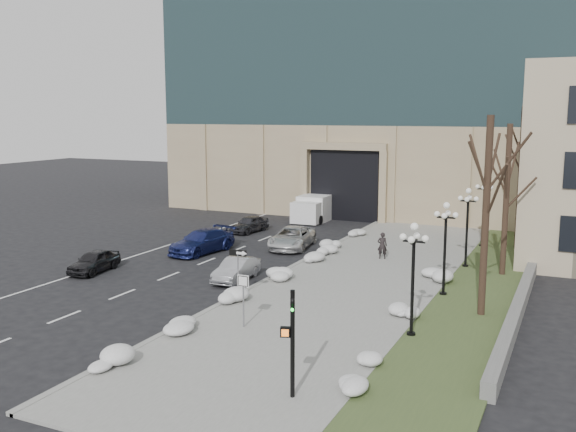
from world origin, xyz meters
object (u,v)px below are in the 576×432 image
object	(u,v)px
keep_sign	(243,290)
pedestrian	(382,245)
car_d	(292,238)
lamppost_b	(445,236)
box_truck	(318,207)
one_way_sign	(241,259)
lamppost_a	(413,264)
lamppost_d	(484,203)
lamppost_c	(467,217)
car_b	(236,269)
traffic_signal	(291,346)
car_c	(202,241)
car_a	(94,261)
car_e	(249,224)

from	to	relation	value
keep_sign	pedestrian	bearing A→B (deg)	81.65
car_d	lamppost_b	size ratio (longest dim) A/B	1.08
box_truck	keep_sign	bearing A→B (deg)	-76.03
one_way_sign	lamppost_a	xyz separation A→B (m)	(8.75, -1.47, 0.96)
box_truck	lamppost_d	size ratio (longest dim) A/B	1.45
lamppost_c	car_b	bearing A→B (deg)	-143.00
pedestrian	keep_sign	world-z (taller)	keep_sign
box_truck	lamppost_a	world-z (taller)	lamppost_a
traffic_signal	lamppost_a	xyz separation A→B (m)	(2.03, 7.37, 1.26)
car_d	pedestrian	size ratio (longest dim) A/B	3.09
car_c	one_way_sign	distance (m)	11.55
car_a	car_b	xyz separation A→B (m)	(8.38, 1.76, -0.01)
car_d	one_way_sign	xyz separation A→B (m)	(2.89, -12.33, 1.40)
traffic_signal	lamppost_b	xyz separation A→B (m)	(2.03, 13.87, 1.26)
keep_sign	lamppost_d	xyz separation A→B (m)	(6.67, 21.58, 1.32)
box_truck	lamppost_b	world-z (taller)	lamppost_b
pedestrian	one_way_sign	xyz separation A→B (m)	(-3.71, -11.34, 1.16)
car_c	traffic_signal	bearing A→B (deg)	-42.03
car_e	lamppost_b	distance (m)	20.55
car_d	pedestrian	bearing A→B (deg)	-17.43
car_b	pedestrian	size ratio (longest dim) A/B	2.28
car_a	car_b	world-z (taller)	car_a
car_b	one_way_sign	size ratio (longest dim) A/B	1.48
lamppost_d	lamppost_c	bearing A→B (deg)	-90.00
car_c	car_e	distance (m)	7.77
one_way_sign	pedestrian	bearing A→B (deg)	68.79
car_d	lamppost_d	bearing A→B (deg)	17.24
car_c	car_e	xyz separation A→B (m)	(-0.63, 7.74, -0.11)
pedestrian	box_truck	xyz separation A→B (m)	(-9.49, 12.65, 0.10)
car_b	car_e	xyz separation A→B (m)	(-6.14, 12.96, 0.01)
pedestrian	car_e	bearing A→B (deg)	-41.84
car_a	keep_sign	world-z (taller)	keep_sign
traffic_signal	car_b	bearing A→B (deg)	106.57
box_truck	traffic_signal	world-z (taller)	traffic_signal
traffic_signal	lamppost_a	world-z (taller)	lamppost_a
car_e	traffic_signal	xyz separation A→B (m)	(14.99, -25.13, 1.17)
car_d	traffic_signal	distance (m)	23.28
car_a	traffic_signal	xyz separation A→B (m)	(17.23, -10.41, 1.17)
pedestrian	keep_sign	size ratio (longest dim) A/B	0.70
car_a	lamppost_a	world-z (taller)	lamppost_a
lamppost_b	lamppost_c	bearing A→B (deg)	90.00
traffic_signal	lamppost_a	size ratio (longest dim) A/B	0.77
car_d	traffic_signal	bearing A→B (deg)	-74.46
keep_sign	lamppost_c	xyz separation A→B (m)	(6.67, 15.08, 1.32)
lamppost_a	lamppost_b	distance (m)	6.50
car_a	keep_sign	bearing A→B (deg)	-28.71
lamppost_a	lamppost_c	size ratio (longest dim) A/B	1.00
traffic_signal	car_d	bearing A→B (deg)	94.93
lamppost_a	lamppost_c	world-z (taller)	same
car_b	lamppost_d	xyz separation A→B (m)	(10.88, 14.70, 2.45)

